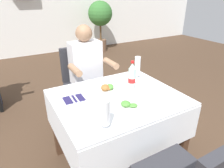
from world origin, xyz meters
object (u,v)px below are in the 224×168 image
Objects in this scene: seated_diner_far at (88,73)px; plate_far_diner at (109,88)px; main_dining_table at (117,113)px; cola_bottle_primary at (132,77)px; plate_near_camera at (131,105)px; beer_glass_left at (137,67)px; potted_plant_corner at (100,17)px; chair_far_diner_seat at (83,82)px; beer_glass_middle at (105,114)px; napkin_cutlery_set at (74,99)px.

seated_diner_far is 0.60m from plate_far_diner.
seated_diner_far is at bearing 87.64° from main_dining_table.
plate_near_camera is at bearing -125.70° from cola_bottle_primary.
beer_glass_left is at bearing 49.28° from plate_near_camera.
potted_plant_corner is (1.33, 3.55, 0.08)m from beer_glass_left.
plate_near_camera is (0.00, -1.04, 0.21)m from chair_far_diner_seat.
beer_glass_left is at bearing 15.85° from plate_far_diner.
seated_diner_far reaches higher than beer_glass_middle.
main_dining_table is 1.12× the size of chair_far_diner_seat.
cola_bottle_primary reaches higher than plate_near_camera.
plate_far_diner is 0.34m from napkin_cutlery_set.
seated_diner_far is at bearing 127.01° from beer_glass_left.
chair_far_diner_seat is 0.73m from plate_far_diner.
main_dining_table is 4.19m from potted_plant_corner.
plate_far_diner is (-0.01, 0.14, 0.20)m from main_dining_table.
seated_diner_far reaches higher than chair_far_diner_seat.
beer_glass_middle is 0.50m from napkin_cutlery_set.
seated_diner_far is 4.52× the size of cola_bottle_primary.
potted_plant_corner is at bearing 67.68° from cola_bottle_primary.
potted_plant_corner is (1.72, 4.00, 0.18)m from plate_near_camera.
seated_diner_far reaches higher than plate_near_camera.
main_dining_table is 0.42m from napkin_cutlery_set.
beer_glass_left is (0.36, -0.48, 0.16)m from seated_diner_far.
plate_far_diner is at bearing 158.44° from cola_bottle_primary.
seated_diner_far is 0.92× the size of potted_plant_corner.
cola_bottle_primary reaches higher than chair_far_diner_seat.
plate_far_diner is at bearing -0.05° from napkin_cutlery_set.
beer_glass_left is 0.76m from napkin_cutlery_set.
seated_diner_far is 3.51m from potted_plant_corner.
beer_glass_left is (0.39, 0.25, 0.29)m from main_dining_table.
chair_far_diner_seat is 1.06m from plate_near_camera.
potted_plant_corner is (1.73, 3.66, 0.18)m from plate_far_diner.
chair_far_diner_seat is at bearing 90.22° from plate_near_camera.
beer_glass_middle is at bearing -116.07° from potted_plant_corner.
seated_diner_far reaches higher than beer_glass_left.
beer_glass_left is at bearing 40.78° from beer_glass_middle.
plate_far_diner is at bearing -90.74° from chair_far_diner_seat.
plate_far_diner is 0.24m from cola_bottle_primary.
plate_far_diner is at bearing 92.23° from plate_near_camera.
plate_far_diner is 1.26× the size of napkin_cutlery_set.
cola_bottle_primary is (0.20, -0.08, 0.10)m from plate_far_diner.
chair_far_diner_seat is 3.48× the size of cola_bottle_primary.
seated_diner_far is at bearing -118.91° from potted_plant_corner.
chair_far_diner_seat is at bearing -120.24° from potted_plant_corner.
chair_far_diner_seat reaches higher than plate_far_diner.
beer_glass_middle is 0.77× the size of cola_bottle_primary.
plate_far_diner reaches higher than plate_near_camera.
main_dining_table is 0.24m from plate_far_diner.
beer_glass_left is at bearing -52.99° from seated_diner_far.
cola_bottle_primary is at bearing -21.56° from plate_far_diner.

